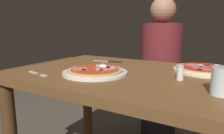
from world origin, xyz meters
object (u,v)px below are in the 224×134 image
(pizza_foreground, at_px, (95,71))
(fork, at_px, (36,73))
(pizza_across_left, at_px, (205,69))
(dining_table, at_px, (134,95))
(knife, at_px, (109,61))
(salt_shaker, at_px, (180,73))
(water_glass_near, at_px, (222,83))
(diner_person, at_px, (160,75))

(pizza_foreground, distance_m, fork, 0.29)
(pizza_foreground, xyz_separation_m, pizza_across_left, (0.46, 0.32, 0.00))
(pizza_foreground, bearing_deg, dining_table, 36.03)
(pizza_across_left, bearing_deg, knife, 179.66)
(dining_table, height_order, fork, fork)
(knife, height_order, salt_shaker, salt_shaker)
(pizza_foreground, height_order, water_glass_near, water_glass_near)
(pizza_foreground, relative_size, pizza_across_left, 1.02)
(fork, xyz_separation_m, knife, (0.13, 0.48, 0.00))
(salt_shaker, bearing_deg, fork, -159.74)
(dining_table, xyz_separation_m, pizza_across_left, (0.30, 0.21, 0.13))
(water_glass_near, distance_m, diner_person, 1.03)
(knife, bearing_deg, salt_shaker, -25.43)
(salt_shaker, bearing_deg, pizza_foreground, -167.47)
(pizza_foreground, relative_size, diner_person, 0.27)
(knife, bearing_deg, pizza_foreground, -69.94)
(dining_table, relative_size, knife, 6.30)
(pizza_foreground, height_order, diner_person, diner_person)
(pizza_across_left, distance_m, knife, 0.58)
(water_glass_near, distance_m, salt_shaker, 0.21)
(dining_table, height_order, knife, knife)
(dining_table, distance_m, fork, 0.50)
(fork, bearing_deg, pizza_foreground, 30.83)
(pizza_foreground, relative_size, knife, 1.63)
(salt_shaker, bearing_deg, pizza_across_left, 73.57)
(pizza_across_left, bearing_deg, water_glass_near, -75.45)
(dining_table, height_order, pizza_foreground, pizza_foreground)
(knife, bearing_deg, water_glass_near, -29.14)
(pizza_across_left, bearing_deg, fork, -146.24)
(dining_table, relative_size, diner_person, 1.04)
(salt_shaker, distance_m, diner_person, 0.83)
(dining_table, xyz_separation_m, fork, (-0.41, -0.26, 0.12))
(water_glass_near, bearing_deg, knife, 150.86)
(pizza_across_left, bearing_deg, pizza_foreground, -144.72)
(water_glass_near, distance_m, knife, 0.77)
(water_glass_near, bearing_deg, salt_shaker, 141.10)
(salt_shaker, relative_size, diner_person, 0.06)
(dining_table, bearing_deg, water_glass_near, -22.23)
(pizza_across_left, relative_size, diner_person, 0.26)
(knife, bearing_deg, diner_person, 69.65)
(pizza_foreground, distance_m, pizza_across_left, 0.56)
(water_glass_near, relative_size, knife, 0.49)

